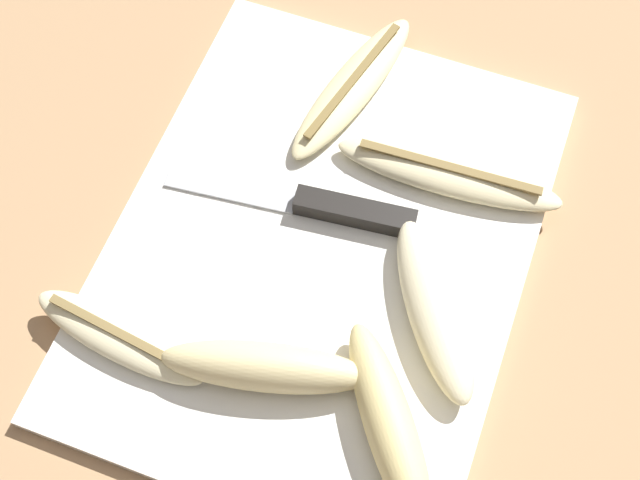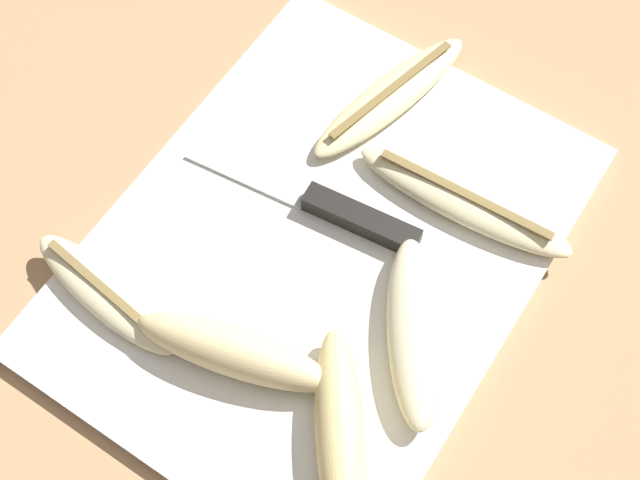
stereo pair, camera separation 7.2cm
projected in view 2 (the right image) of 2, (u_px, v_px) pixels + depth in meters
The scene contains 9 objects.
ground_plane at pixel (320, 252), 0.74m from camera, with size 4.00×4.00×0.00m, color tan.
cutting_board at pixel (320, 249), 0.74m from camera, with size 0.44×0.33×0.01m.
knife at pixel (342, 212), 0.74m from camera, with size 0.04×0.22×0.02m.
banana_soft_right at pixel (390, 96), 0.79m from camera, with size 0.19×0.08×0.02m.
banana_golden_short at pixel (340, 436), 0.64m from camera, with size 0.15×0.13×0.04m.
banana_ripe_center at pixel (230, 349), 0.67m from camera, with size 0.08×0.16×0.04m.
banana_bright_far at pixel (415, 331), 0.68m from camera, with size 0.16×0.12×0.03m.
banana_pale_long at pixel (106, 293), 0.70m from camera, with size 0.06×0.15×0.02m.
banana_cream_curved at pixel (464, 201), 0.74m from camera, with size 0.05×0.20×0.02m.
Camera 2 is at (-0.27, -0.18, 0.67)m, focal length 50.00 mm.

